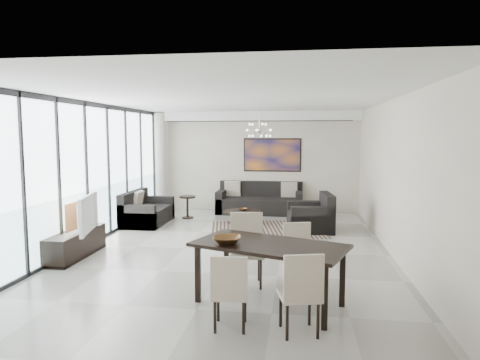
% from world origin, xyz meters
% --- Properties ---
extents(room_shell, '(6.00, 9.00, 2.90)m').
position_xyz_m(room_shell, '(0.46, 0.00, 1.45)').
color(room_shell, '#A8A39B').
rests_on(room_shell, ground).
extents(window_wall, '(0.37, 8.95, 2.90)m').
position_xyz_m(window_wall, '(-2.86, 0.00, 1.47)').
color(window_wall, silver).
rests_on(window_wall, floor).
extents(soffit, '(5.98, 0.40, 0.26)m').
position_xyz_m(soffit, '(0.00, 4.30, 2.77)').
color(soffit, white).
rests_on(soffit, room_shell).
extents(painting, '(1.68, 0.04, 0.98)m').
position_xyz_m(painting, '(0.50, 4.47, 1.65)').
color(painting, orange).
rests_on(painting, room_shell).
extents(chandelier, '(0.66, 0.66, 0.71)m').
position_xyz_m(chandelier, '(0.30, 2.50, 2.35)').
color(chandelier, silver).
rests_on(chandelier, room_shell).
extents(rug, '(2.92, 2.43, 0.01)m').
position_xyz_m(rug, '(0.54, 1.92, 0.01)').
color(rug, black).
rests_on(rug, floor).
extents(coffee_table, '(0.93, 0.93, 0.33)m').
position_xyz_m(coffee_table, '(-0.15, 2.52, 0.18)').
color(coffee_table, black).
rests_on(coffee_table, floor).
extents(bowl_coffee, '(0.22, 0.22, 0.07)m').
position_xyz_m(bowl_coffee, '(-0.10, 2.55, 0.36)').
color(bowl_coffee, brown).
rests_on(bowl_coffee, coffee_table).
extents(sofa_main, '(2.42, 0.99, 0.88)m').
position_xyz_m(sofa_main, '(0.18, 4.08, 0.30)').
color(sofa_main, black).
rests_on(sofa_main, floor).
extents(loveseat, '(0.92, 1.64, 0.82)m').
position_xyz_m(loveseat, '(-2.55, 2.20, 0.28)').
color(loveseat, black).
rests_on(loveseat, floor).
extents(armchair, '(1.11, 1.16, 0.88)m').
position_xyz_m(armchair, '(1.59, 1.94, 0.30)').
color(armchair, black).
rests_on(armchair, floor).
extents(side_table, '(0.44, 0.44, 0.60)m').
position_xyz_m(side_table, '(-1.68, 3.02, 0.41)').
color(side_table, black).
rests_on(side_table, floor).
extents(tv_console, '(0.43, 1.54, 0.48)m').
position_xyz_m(tv_console, '(-2.76, -0.86, 0.24)').
color(tv_console, black).
rests_on(tv_console, floor).
extents(television, '(0.43, 1.16, 0.67)m').
position_xyz_m(television, '(-2.60, -0.89, 0.81)').
color(television, gray).
rests_on(television, tv_console).
extents(dining_table, '(2.18, 1.60, 0.82)m').
position_xyz_m(dining_table, '(0.90, -2.57, 0.73)').
color(dining_table, black).
rests_on(dining_table, floor).
extents(dining_chair_sw, '(0.44, 0.44, 0.89)m').
position_xyz_m(dining_chair_sw, '(0.51, -3.41, 0.51)').
color(dining_chair_sw, beige).
rests_on(dining_chair_sw, floor).
extents(dining_chair_se, '(0.54, 0.54, 0.96)m').
position_xyz_m(dining_chair_se, '(1.32, -3.44, 0.55)').
color(dining_chair_se, beige).
rests_on(dining_chair_se, floor).
extents(dining_chair_nw, '(0.56, 0.56, 1.06)m').
position_xyz_m(dining_chair_nw, '(0.51, -1.80, 0.61)').
color(dining_chair_nw, beige).
rests_on(dining_chair_nw, floor).
extents(dining_chair_ne, '(0.51, 0.51, 0.92)m').
position_xyz_m(dining_chair_ne, '(1.28, -1.73, 0.53)').
color(dining_chair_ne, beige).
rests_on(dining_chair_ne, floor).
extents(bowl_dining, '(0.40, 0.40, 0.09)m').
position_xyz_m(bowl_dining, '(0.35, -2.62, 0.86)').
color(bowl_dining, brown).
rests_on(bowl_dining, dining_table).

